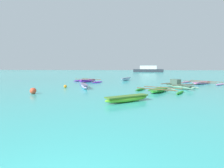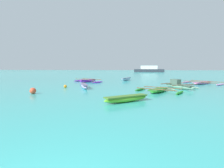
# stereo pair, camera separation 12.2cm
# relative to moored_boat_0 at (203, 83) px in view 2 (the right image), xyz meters

# --- Properties ---
(moored_boat_0) EXTENTS (4.74, 4.85, 0.34)m
(moored_boat_0) POSITION_rel_moored_boat_0_xyz_m (0.00, 0.00, 0.00)
(moored_boat_0) COLOR #EA8CCE
(moored_boat_0) RESTS_ON ground_plane
(moored_boat_1) EXTENTS (4.00, 3.67, 0.92)m
(moored_boat_1) POSITION_rel_moored_boat_0_xyz_m (-4.37, -5.26, 0.14)
(moored_boat_1) COLOR gray
(moored_boat_1) RESTS_ON ground_plane
(moored_boat_2) EXTENTS (4.27, 3.66, 0.35)m
(moored_boat_2) POSITION_rel_moored_boat_0_xyz_m (-6.65, -7.94, 0.01)
(moored_boat_2) COLOR green
(moored_boat_2) RESTS_ON ground_plane
(moored_boat_3) EXTENTS (1.67, 2.79, 0.48)m
(moored_boat_3) POSITION_rel_moored_boat_0_xyz_m (-9.90, 4.32, 0.11)
(moored_boat_3) COLOR #AAC5E9
(moored_boat_3) RESTS_ON ground_plane
(moored_boat_4) EXTENTS (4.58, 4.01, 0.44)m
(moored_boat_4) POSITION_rel_moored_boat_0_xyz_m (-15.27, 1.06, 0.05)
(moored_boat_4) COLOR #A335E3
(moored_boat_4) RESTS_ON ground_plane
(moored_boat_5) EXTENTS (2.91, 2.43, 0.39)m
(moored_boat_5) POSITION_rel_moored_boat_0_xyz_m (-9.32, -12.63, 0.06)
(moored_boat_5) COLOR #66BE2F
(moored_boat_5) RESTS_ON ground_plane
(moored_boat_6) EXTENTS (1.63, 3.09, 0.43)m
(moored_boat_6) POSITION_rel_moored_boat_0_xyz_m (-13.85, -6.04, 0.09)
(moored_boat_6) COLOR #A299D0
(moored_boat_6) RESTS_ON ground_plane
(mooring_buoy_0) EXTENTS (0.50, 0.50, 0.50)m
(mooring_buoy_0) POSITION_rel_moored_boat_0_xyz_m (-16.91, -10.23, 0.09)
(mooring_buoy_0) COLOR #E54C2D
(mooring_buoy_0) RESTS_ON ground_plane
(mooring_buoy_1) EXTENTS (0.32, 0.32, 0.32)m
(mooring_buoy_1) POSITION_rel_moored_boat_0_xyz_m (-15.85, -6.06, 0.00)
(mooring_buoy_1) COLOR orange
(mooring_buoy_1) RESTS_ON ground_plane
(distant_ferry) EXTENTS (12.34, 2.71, 2.71)m
(distant_ferry) POSITION_rel_moored_boat_0_xyz_m (-1.97, 51.68, 0.95)
(distant_ferry) COLOR #2D333D
(distant_ferry) RESTS_ON ground_plane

